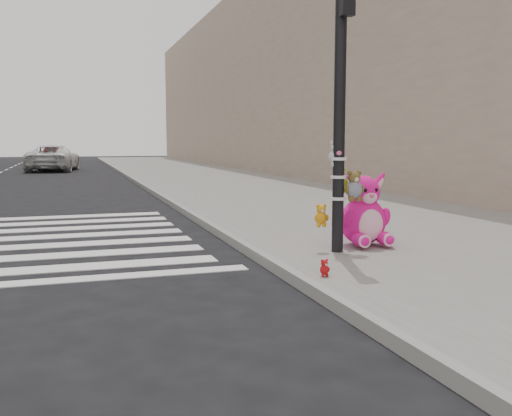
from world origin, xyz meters
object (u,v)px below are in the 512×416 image
object	(u,v)px
signal_pole	(341,132)
pink_bunny	(364,215)
red_teddy	(324,268)
car_white_near	(53,158)

from	to	relation	value
signal_pole	pink_bunny	size ratio (longest dim) A/B	3.63
red_teddy	car_white_near	distance (m)	28.62
signal_pole	car_white_near	size ratio (longest dim) A/B	0.77
signal_pole	car_white_near	bearing A→B (deg)	99.36
pink_bunny	car_white_near	size ratio (longest dim) A/B	0.21
pink_bunny	red_teddy	world-z (taller)	pink_bunny
car_white_near	pink_bunny	bearing A→B (deg)	108.20
pink_bunny	car_white_near	world-z (taller)	car_white_near
red_teddy	car_white_near	bearing A→B (deg)	87.01
red_teddy	signal_pole	bearing A→B (deg)	47.43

